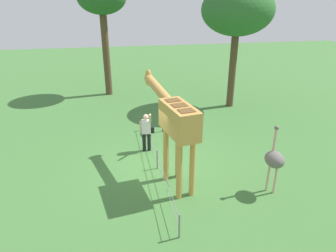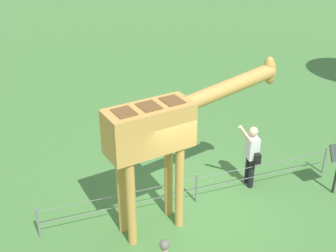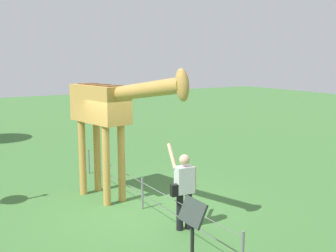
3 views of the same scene
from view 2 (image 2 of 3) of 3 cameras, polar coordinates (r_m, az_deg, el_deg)
ground_plane at (r=10.26m, az=3.93°, el=-10.11°), size 60.00×60.00×0.00m
giraffe at (r=8.51m, az=-0.37°, el=-0.56°), size 3.96×1.19×3.32m
visitor at (r=10.56m, az=10.73°, el=-3.43°), size 0.61×0.59×1.75m
wire_fence at (r=10.11m, az=3.72°, el=-7.89°), size 7.05×0.05×0.75m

